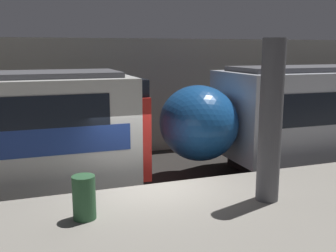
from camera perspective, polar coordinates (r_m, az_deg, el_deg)
ground_plane at (r=9.92m, az=-2.59°, el=-13.73°), size 120.00×120.00×0.00m
station_rear_barrier at (r=15.53m, az=-9.74°, el=4.01°), size 50.00×0.15×4.57m
support_pillar_near at (r=8.43m, az=14.66°, el=0.60°), size 0.48×0.48×3.41m
trash_bin at (r=7.74m, az=-12.08°, el=-10.10°), size 0.44×0.44×0.85m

